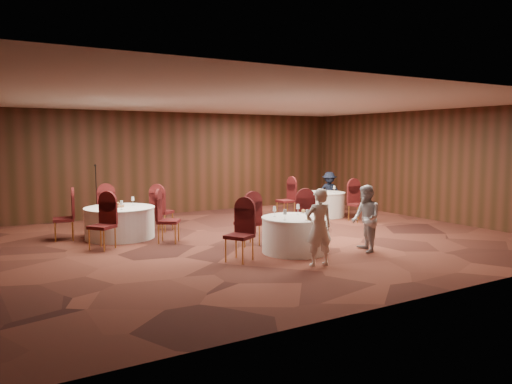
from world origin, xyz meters
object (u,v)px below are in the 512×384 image
table_main (295,234)px  woman_b (366,218)px  mic_stand (97,207)px  woman_a (319,227)px  table_right (324,204)px  man_c (329,192)px  table_left (120,222)px

table_main → woman_b: (1.29, -0.71, 0.33)m
mic_stand → woman_b: 7.43m
mic_stand → woman_a: size_ratio=1.15×
woman_a → woman_b: 1.62m
table_right → woman_a: 6.11m
table_main → mic_stand: 6.16m
table_right → mic_stand: mic_stand is taller
table_main → mic_stand: bearing=116.5°
mic_stand → man_c: 7.27m
table_left → man_c: man_c is taller
woman_b → man_c: size_ratio=1.09×
table_main → man_c: (4.42, 4.32, 0.27)m
table_main → mic_stand: (-2.75, 5.52, 0.12)m
table_left → woman_a: bearing=-61.7°
mic_stand → woman_a: mic_stand is taller
table_main → table_left: bearing=128.7°
woman_a → woman_b: woman_a is taller
mic_stand → table_main: bearing=-63.5°
table_right → man_c: man_c is taller
table_right → mic_stand: 6.64m
table_left → woman_b: size_ratio=1.18×
man_c → table_right: bearing=-98.9°
woman_b → table_right: bearing=173.6°
woman_a → table_main: bearing=-93.1°
woman_b → table_left: bearing=-113.7°
woman_b → table_main: bearing=-96.9°
table_main → table_right: same height
table_right → woman_b: woman_b is taller
table_main → woman_a: (-0.27, -1.14, 0.35)m
table_right → mic_stand: bearing=162.9°
mic_stand → woman_a: (2.47, -6.66, 0.23)m
mic_stand → man_c: bearing=-9.5°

